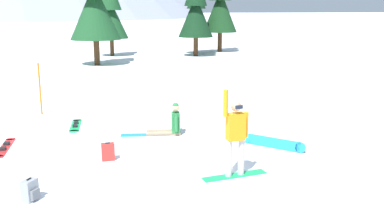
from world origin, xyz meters
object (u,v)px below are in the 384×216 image
(snowboarder_foreground, at_px, (235,136))
(pine_tree_leaning, at_px, (220,3))
(loose_snowboard_near_left, at_px, (5,147))
(pine_tree_slender, at_px, (111,12))
(snowboarder_midground, at_px, (170,124))
(backpack_red, at_px, (108,152))
(backpack_grey, at_px, (30,190))
(pine_tree_short, at_px, (94,1))
(loose_snowboard_near_right, at_px, (274,143))
(trail_marker_pole, at_px, (40,89))
(loose_snowboard_far_spare, at_px, (76,125))
(pine_tree_broad, at_px, (196,11))
(pine_tree_young, at_px, (196,8))

(snowboarder_foreground, bearing_deg, pine_tree_leaning, 73.14)
(loose_snowboard_near_left, height_order, pine_tree_slender, pine_tree_slender)
(snowboarder_midground, bearing_deg, backpack_red, -136.20)
(backpack_red, relative_size, pine_tree_slender, 0.07)
(backpack_grey, bearing_deg, pine_tree_short, 84.47)
(loose_snowboard_near_right, bearing_deg, pine_tree_slender, 95.79)
(trail_marker_pole, bearing_deg, snowboarder_midground, -42.71)
(snowboarder_foreground, height_order, loose_snowboard_far_spare, snowboarder_foreground)
(backpack_grey, bearing_deg, loose_snowboard_far_spare, 81.88)
(snowboarder_foreground, height_order, backpack_red, snowboarder_foreground)
(snowboarder_midground, bearing_deg, pine_tree_short, 94.77)
(loose_snowboard_far_spare, bearing_deg, pine_tree_broad, 66.17)
(loose_snowboard_far_spare, bearing_deg, loose_snowboard_near_left, -133.81)
(pine_tree_leaning, xyz_separation_m, pine_tree_short, (-11.01, -7.01, -0.02))
(loose_snowboard_near_right, distance_m, backpack_grey, 6.50)
(pine_tree_short, height_order, pine_tree_young, pine_tree_short)
(snowboarder_midground, relative_size, loose_snowboard_near_right, 1.30)
(snowboarder_foreground, height_order, loose_snowboard_near_right, snowboarder_foreground)
(loose_snowboard_near_left, xyz_separation_m, pine_tree_short, (3.19, 18.25, 4.24))
(backpack_red, height_order, pine_tree_slender, pine_tree_slender)
(backpack_grey, xyz_separation_m, pine_tree_broad, (10.75, 28.22, 3.39))
(snowboarder_midground, relative_size, loose_snowboard_near_left, 0.98)
(pine_tree_young, bearing_deg, pine_tree_short, -153.66)
(trail_marker_pole, distance_m, pine_tree_broad, 23.49)
(snowboarder_foreground, relative_size, loose_snowboard_near_right, 1.44)
(loose_snowboard_near_left, bearing_deg, pine_tree_slender, 79.15)
(loose_snowboard_near_right, bearing_deg, trail_marker_pole, 139.04)
(backpack_red, bearing_deg, loose_snowboard_near_left, 147.99)
(trail_marker_pole, height_order, pine_tree_young, pine_tree_young)
(pine_tree_young, bearing_deg, pine_tree_broad, 74.39)
(backpack_red, relative_size, trail_marker_pole, 0.25)
(pine_tree_short, distance_m, pine_tree_slender, 6.05)
(loose_snowboard_near_right, height_order, backpack_red, backpack_red)
(loose_snowboard_near_left, xyz_separation_m, backpack_red, (2.72, -1.70, 0.19))
(loose_snowboard_near_right, bearing_deg, pine_tree_leaning, 75.57)
(snowboarder_foreground, distance_m, pine_tree_slender, 27.73)
(backpack_red, distance_m, pine_tree_slender, 26.05)
(pine_tree_slender, xyz_separation_m, pine_tree_young, (6.57, -1.87, 0.31))
(pine_tree_short, bearing_deg, pine_tree_leaning, 32.50)
(pine_tree_slender, bearing_deg, trail_marker_pole, -101.06)
(snowboarder_midground, height_order, backpack_red, snowboarder_midground)
(loose_snowboard_near_right, relative_size, pine_tree_broad, 0.21)
(backpack_red, bearing_deg, loose_snowboard_far_spare, 102.91)
(backpack_red, bearing_deg, loose_snowboard_near_right, -1.04)
(loose_snowboard_near_left, bearing_deg, pine_tree_leaning, 60.66)
(backpack_grey, bearing_deg, loose_snowboard_near_left, 105.62)
(loose_snowboard_near_left, distance_m, pine_tree_slender, 24.76)
(snowboarder_midground, height_order, backpack_grey, snowboarder_midground)
(snowboarder_foreground, relative_size, loose_snowboard_far_spare, 1.16)
(pine_tree_leaning, bearing_deg, loose_snowboard_far_spare, -117.87)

